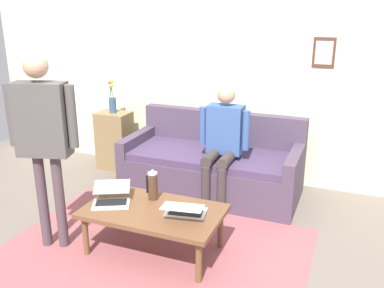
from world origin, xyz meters
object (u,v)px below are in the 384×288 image
coffee_table (153,213)px  side_shelf (115,140)px  french_press (153,186)px  person_seated (223,139)px  person_standing (43,129)px  couch (213,166)px  laptop_center (111,198)px  laptop_left (185,210)px  flower_vase (112,101)px

coffee_table → side_shelf: 2.14m
french_press → person_seated: size_ratio=0.22×
person_standing → person_seated: (-1.12, -1.41, -0.37)m
couch → laptop_center: 1.49m
french_press → person_standing: (0.78, 0.43, 0.56)m
laptop_left → person_seated: bearing=-87.6°
french_press → flower_vase: flower_vase is taller
flower_vase → person_seated: person_seated is taller
laptop_center → person_seated: 1.37m
laptop_left → laptop_center: 0.70m
coffee_table → side_shelf: (1.39, -1.62, 0.01)m
coffee_table → person_standing: 1.16m
laptop_center → person_seated: bearing=-118.8°
couch → side_shelf: size_ratio=2.62×
french_press → person_standing: 1.05m
laptop_left → side_shelf: size_ratio=0.52×
laptop_left → french_press: french_press is taller
coffee_table → flower_vase: (1.39, -1.62, 0.54)m
french_press → side_shelf: size_ratio=0.38×
flower_vase → person_seated: (-1.63, 0.46, -0.18)m
french_press → person_standing: person_standing is taller
side_shelf → flower_vase: (-0.00, 0.00, 0.53)m
flower_vase → laptop_center: bearing=121.0°
couch → coffee_table: size_ratio=1.67×
person_seated → coffee_table: bearing=78.0°
side_shelf → french_press: bearing=131.9°
coffee_table → laptop_center: laptop_center is taller
laptop_left → flower_vase: 2.38m
laptop_center → person_standing: size_ratio=0.26×
laptop_center → person_seated: person_seated is taller
couch → coffee_table: 1.39m
laptop_left → coffee_table: bearing=-0.2°
person_seated → side_shelf: bearing=-15.8°
laptop_center → french_press: 0.38m
french_press → laptop_left: bearing=154.6°
flower_vase → person_standing: person_standing is taller
laptop_center → laptop_left: bearing=-178.7°
couch → side_shelf: 1.47m
couch → french_press: couch is taller
french_press → laptop_center: bearing=32.8°
coffee_table → laptop_left: laptop_left is taller
couch → flower_vase: flower_vase is taller
side_shelf → person_standing: 2.07m
laptop_left → person_standing: 1.36m
couch → laptop_left: (-0.23, 1.39, 0.15)m
laptop_center → flower_vase: flower_vase is taller
side_shelf → laptop_center: bearing=121.0°
coffee_table → person_seated: 1.24m
laptop_left → side_shelf: (1.68, -1.63, -0.07)m
coffee_table → laptop_center: size_ratio=2.64×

